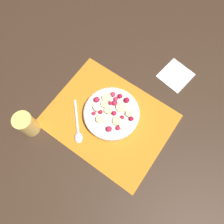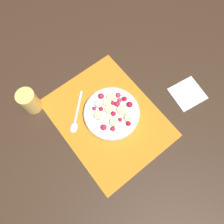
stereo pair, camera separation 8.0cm
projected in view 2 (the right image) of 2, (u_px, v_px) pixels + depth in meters
name	position (u px, v px, depth m)	size (l,w,h in m)	color
ground_plane	(108.00, 118.00, 0.84)	(3.00, 3.00, 0.00)	#382619
placemat	(108.00, 118.00, 0.84)	(0.45, 0.35, 0.01)	orange
fruit_bowl	(112.00, 113.00, 0.82)	(0.21, 0.21, 0.05)	silver
spoon	(75.00, 120.00, 0.83)	(0.13, 0.14, 0.01)	silver
drinking_glass	(30.00, 101.00, 0.81)	(0.07, 0.07, 0.10)	#F4CC66
napkin	(188.00, 93.00, 0.87)	(0.13, 0.14, 0.01)	white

